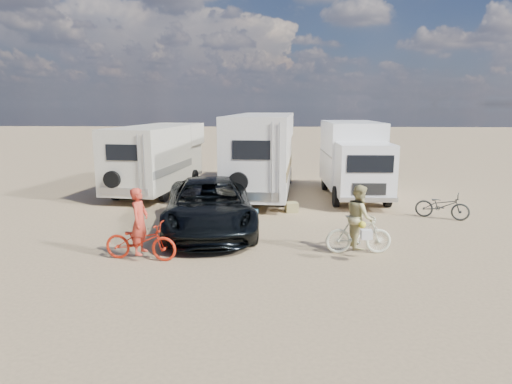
{
  "coord_description": "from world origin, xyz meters",
  "views": [
    {
      "loc": [
        0.42,
        -12.96,
        4.08
      ],
      "look_at": [
        -0.21,
        1.09,
        1.3
      ],
      "focal_mm": 31.21,
      "sensor_mm": 36.0,
      "label": 1
    }
  ],
  "objects_px": {
    "rv_left": "(157,159)",
    "cooler": "(248,216)",
    "bike_parked": "(442,206)",
    "box_truck": "(354,161)",
    "crate": "(291,207)",
    "rv_main": "(263,154)",
    "dark_suv": "(209,205)",
    "bike_man": "(141,241)",
    "bike_woman": "(359,234)",
    "rider_woman": "(359,223)",
    "rider_man": "(140,228)"
  },
  "relations": [
    {
      "from": "rider_woman",
      "to": "cooler",
      "type": "bearing_deg",
      "value": 44.16
    },
    {
      "from": "rv_main",
      "to": "box_truck",
      "type": "xyz_separation_m",
      "value": [
        4.06,
        -0.87,
        -0.16
      ]
    },
    {
      "from": "rv_left",
      "to": "box_truck",
      "type": "height_order",
      "value": "box_truck"
    },
    {
      "from": "cooler",
      "to": "bike_parked",
      "type": "bearing_deg",
      "value": 28.04
    },
    {
      "from": "dark_suv",
      "to": "bike_man",
      "type": "xyz_separation_m",
      "value": [
        -1.4,
        -2.9,
        -0.32
      ]
    },
    {
      "from": "bike_man",
      "to": "crate",
      "type": "relative_size",
      "value": 4.27
    },
    {
      "from": "rider_woman",
      "to": "bike_man",
      "type": "bearing_deg",
      "value": 95.02
    },
    {
      "from": "rv_main",
      "to": "rider_woman",
      "type": "relative_size",
      "value": 4.99
    },
    {
      "from": "rider_man",
      "to": "crate",
      "type": "xyz_separation_m",
      "value": [
        4.19,
        5.57,
        -0.7
      ]
    },
    {
      "from": "dark_suv",
      "to": "bike_woman",
      "type": "distance_m",
      "value": 4.96
    },
    {
      "from": "rv_left",
      "to": "cooler",
      "type": "bearing_deg",
      "value": -42.6
    },
    {
      "from": "bike_woman",
      "to": "crate",
      "type": "xyz_separation_m",
      "value": [
        -1.69,
        4.79,
        -0.36
      ]
    },
    {
      "from": "rv_left",
      "to": "rider_woman",
      "type": "relative_size",
      "value": 3.96
    },
    {
      "from": "rv_main",
      "to": "rider_man",
      "type": "height_order",
      "value": "rv_main"
    },
    {
      "from": "dark_suv",
      "to": "rider_man",
      "type": "relative_size",
      "value": 3.41
    },
    {
      "from": "bike_woman",
      "to": "cooler",
      "type": "height_order",
      "value": "bike_woman"
    },
    {
      "from": "crate",
      "to": "dark_suv",
      "type": "bearing_deg",
      "value": -136.21
    },
    {
      "from": "bike_man",
      "to": "rider_man",
      "type": "distance_m",
      "value": 0.37
    },
    {
      "from": "bike_man",
      "to": "bike_woman",
      "type": "relative_size",
      "value": 1.08
    },
    {
      "from": "bike_parked",
      "to": "crate",
      "type": "height_order",
      "value": "bike_parked"
    },
    {
      "from": "box_truck",
      "to": "dark_suv",
      "type": "xyz_separation_m",
      "value": [
        -5.61,
        -5.48,
        -0.82
      ]
    },
    {
      "from": "dark_suv",
      "to": "rider_woman",
      "type": "relative_size",
      "value": 3.44
    },
    {
      "from": "rv_left",
      "to": "bike_woman",
      "type": "height_order",
      "value": "rv_left"
    },
    {
      "from": "bike_woman",
      "to": "dark_suv",
      "type": "bearing_deg",
      "value": 62.1
    },
    {
      "from": "rider_woman",
      "to": "bike_parked",
      "type": "relative_size",
      "value": 0.95
    },
    {
      "from": "bike_woman",
      "to": "rider_man",
      "type": "xyz_separation_m",
      "value": [
        -5.87,
        -0.77,
        0.34
      ]
    },
    {
      "from": "bike_man",
      "to": "crate",
      "type": "distance_m",
      "value": 6.97
    },
    {
      "from": "rider_woman",
      "to": "rider_man",
      "type": "bearing_deg",
      "value": 95.02
    },
    {
      "from": "cooler",
      "to": "bike_woman",
      "type": "bearing_deg",
      "value": -22.79
    },
    {
      "from": "bike_woman",
      "to": "rider_woman",
      "type": "bearing_deg",
      "value": -0.0
    },
    {
      "from": "box_truck",
      "to": "bike_man",
      "type": "height_order",
      "value": "box_truck"
    },
    {
      "from": "rv_left",
      "to": "cooler",
      "type": "height_order",
      "value": "rv_left"
    },
    {
      "from": "crate",
      "to": "rv_main",
      "type": "bearing_deg",
      "value": 108.47
    },
    {
      "from": "rv_main",
      "to": "cooler",
      "type": "bearing_deg",
      "value": -90.06
    },
    {
      "from": "rv_main",
      "to": "bike_man",
      "type": "distance_m",
      "value": 9.8
    },
    {
      "from": "box_truck",
      "to": "cooler",
      "type": "height_order",
      "value": "box_truck"
    },
    {
      "from": "rv_left",
      "to": "bike_parked",
      "type": "xyz_separation_m",
      "value": [
        11.59,
        -4.6,
        -1.06
      ]
    },
    {
      "from": "rider_man",
      "to": "rider_woman",
      "type": "relative_size",
      "value": 1.01
    },
    {
      "from": "box_truck",
      "to": "bike_woman",
      "type": "bearing_deg",
      "value": -99.71
    },
    {
      "from": "bike_woman",
      "to": "cooler",
      "type": "distance_m",
      "value": 4.5
    },
    {
      "from": "bike_parked",
      "to": "crate",
      "type": "relative_size",
      "value": 4.02
    },
    {
      "from": "bike_man",
      "to": "rider_man",
      "type": "height_order",
      "value": "rider_man"
    },
    {
      "from": "dark_suv",
      "to": "crate",
      "type": "distance_m",
      "value": 3.91
    },
    {
      "from": "bike_parked",
      "to": "box_truck",
      "type": "bearing_deg",
      "value": 60.08
    },
    {
      "from": "cooler",
      "to": "bike_man",
      "type": "bearing_deg",
      "value": -103.54
    },
    {
      "from": "rv_main",
      "to": "bike_parked",
      "type": "distance_m",
      "value": 8.12
    },
    {
      "from": "rv_left",
      "to": "crate",
      "type": "relative_size",
      "value": 15.08
    },
    {
      "from": "rv_main",
      "to": "rider_man",
      "type": "distance_m",
      "value": 9.76
    },
    {
      "from": "box_truck",
      "to": "crate",
      "type": "distance_m",
      "value": 4.25
    },
    {
      "from": "box_truck",
      "to": "rider_woman",
      "type": "relative_size",
      "value": 3.4
    }
  ]
}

